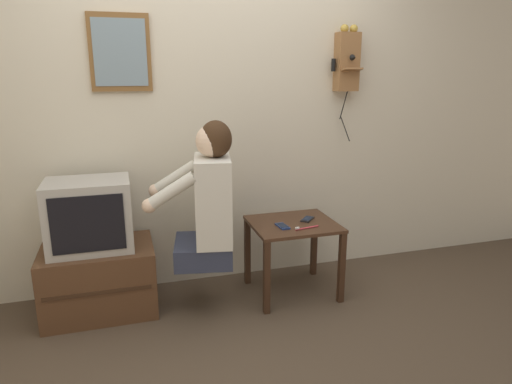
% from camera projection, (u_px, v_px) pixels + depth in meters
% --- Properties ---
extents(ground_plane, '(14.00, 14.00, 0.00)m').
position_uv_depth(ground_plane, '(263.00, 357.00, 2.53)').
color(ground_plane, '#4C3D2D').
extents(wall_back, '(6.80, 0.05, 2.55)m').
position_uv_depth(wall_back, '(217.00, 109.00, 3.22)').
color(wall_back, beige).
rests_on(wall_back, ground_plane).
extents(side_table, '(0.58, 0.51, 0.52)m').
position_uv_depth(side_table, '(293.00, 236.00, 3.17)').
color(side_table, '#422819').
rests_on(side_table, ground_plane).
extents(person, '(0.59, 0.50, 0.91)m').
position_uv_depth(person, '(209.00, 199.00, 2.87)').
color(person, '#2D3347').
rests_on(person, ground_plane).
extents(tv_stand, '(0.70, 0.50, 0.44)m').
position_uv_depth(tv_stand, '(100.00, 279.00, 2.98)').
color(tv_stand, '#51331E').
rests_on(tv_stand, ground_plane).
extents(television, '(0.51, 0.38, 0.44)m').
position_uv_depth(television, '(89.00, 215.00, 2.86)').
color(television, '#ADA89E').
rests_on(television, tv_stand).
extents(wall_phone_antique, '(0.20, 0.19, 0.84)m').
position_uv_depth(wall_phone_antique, '(347.00, 61.00, 3.33)').
color(wall_phone_antique, olive).
extents(framed_picture, '(0.38, 0.03, 0.49)m').
position_uv_depth(framed_picture, '(120.00, 53.00, 2.92)').
color(framed_picture, brown).
extents(cell_phone_held, '(0.07, 0.13, 0.01)m').
position_uv_depth(cell_phone_held, '(283.00, 226.00, 3.05)').
color(cell_phone_held, navy).
rests_on(cell_phone_held, side_table).
extents(cell_phone_spare, '(0.13, 0.13, 0.01)m').
position_uv_depth(cell_phone_spare, '(307.00, 219.00, 3.20)').
color(cell_phone_spare, black).
rests_on(cell_phone_spare, side_table).
extents(toothbrush, '(0.18, 0.04, 0.02)m').
position_uv_depth(toothbrush, '(305.00, 228.00, 3.02)').
color(toothbrush, '#D83F4C').
rests_on(toothbrush, side_table).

